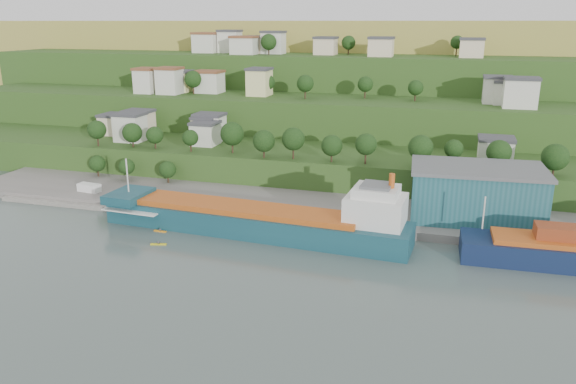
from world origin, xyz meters
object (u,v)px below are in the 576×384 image
at_px(kayak_orange, 160,231).
at_px(cargo_ship_near, 263,222).
at_px(caravan, 89,189).
at_px(warehouse, 476,192).

bearing_deg(kayak_orange, cargo_ship_near, 15.18).
height_order(caravan, kayak_orange, caravan).
relative_size(cargo_ship_near, kayak_orange, 23.18).
height_order(warehouse, kayak_orange, warehouse).
bearing_deg(warehouse, kayak_orange, -164.17).
distance_m(caravan, kayak_orange, 36.55).
distance_m(cargo_ship_near, kayak_orange, 24.72).
bearing_deg(caravan, kayak_orange, -22.45).
height_order(cargo_ship_near, caravan, cargo_ship_near).
height_order(warehouse, caravan, warehouse).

